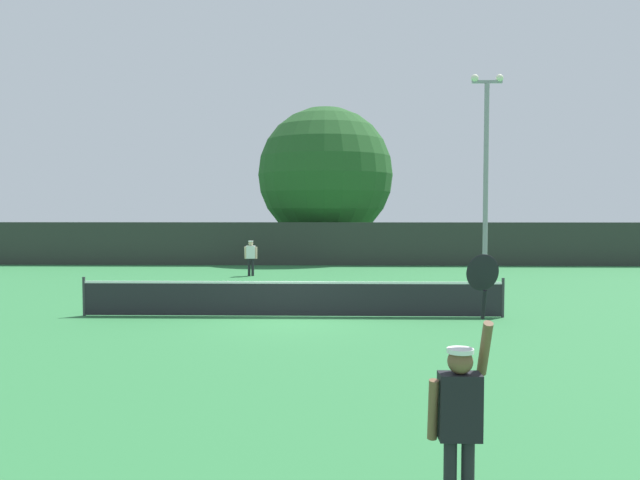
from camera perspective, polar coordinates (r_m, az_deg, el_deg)
ground_plane at (r=16.65m, az=-2.67°, el=-7.20°), size 120.00×120.00×0.00m
tennis_net at (r=16.57m, az=-2.67°, el=-5.46°), size 11.51×0.08×1.07m
perimeter_fence at (r=31.90m, az=-0.74°, el=-0.36°), size 39.43×0.12×2.27m
player_serving at (r=5.83m, az=13.09°, el=-15.23°), size 0.68×0.39×2.49m
player_receiving at (r=26.92m, az=-6.53°, el=-1.38°), size 0.57×0.23×1.55m
tennis_ball at (r=20.46m, az=5.17°, el=-5.24°), size 0.07×0.07×0.07m
light_pole at (r=23.20m, az=15.36°, el=6.64°), size 1.18×0.28×7.86m
large_tree at (r=35.84m, az=0.51°, el=6.15°), size 7.93×7.93×8.96m
parked_car_near at (r=40.18m, az=9.46°, el=-0.27°), size 2.21×4.33×1.69m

